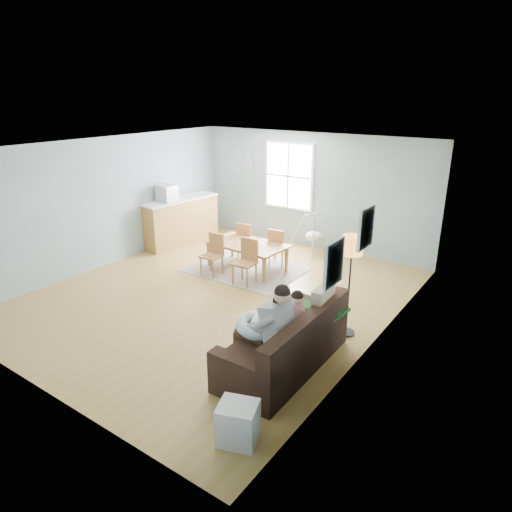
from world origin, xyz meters
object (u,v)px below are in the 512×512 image
Objects in this scene: chair_se at (247,259)px; monitor at (167,193)px; father at (267,325)px; chair_nw at (246,239)px; chair_ne at (277,245)px; sofa at (288,347)px; dining_table at (246,257)px; chair_sw at (214,252)px; baby_swing at (314,236)px; floor_lamp at (352,254)px; counter at (181,221)px; storage_cube at (237,423)px; toddler at (291,312)px.

monitor reaches higher than chair_se.
father is 1.62× the size of chair_nw.
chair_ne is at bearing 90.45° from chair_se.
father is (-0.13, -0.31, 0.42)m from sofa.
monitor reaches higher than dining_table.
chair_se is at bearing 1.35° from chair_sw.
monitor reaches higher than chair_sw.
monitor reaches higher than baby_swing.
dining_table is 1.94× the size of chair_sw.
chair_ne is at bearing 120.48° from father.
chair_sw is 2.58m from baby_swing.
baby_swing is (-2.22, 3.07, -0.91)m from floor_lamp.
baby_swing is (1.06, 1.22, -0.05)m from chair_nw.
counter is (-2.79, -0.03, 0.11)m from chair_ne.
storage_cube is 6.30m from baby_swing.
chair_sw is at bearing -114.02° from baby_swing.
storage_cube is 0.44× the size of baby_swing.
chair_se is (-2.17, 2.03, 0.20)m from sofa.
chair_se is at bearing 163.32° from floor_lamp.
toddler reaches higher than chair_se.
baby_swing is at bearing 65.98° from chair_sw.
baby_swing is at bearing 113.92° from sofa.
father reaches higher than baby_swing.
dining_table is at bearing 134.99° from sofa.
dining_table is 1.98× the size of chair_nw.
father reaches higher than dining_table.
chair_nw is at bearing 126.76° from chair_se.
sofa is at bearing -34.01° from chair_sw.
floor_lamp is 3.89m from baby_swing.
chair_sw is at bearing 132.80° from storage_cube.
sofa is at bearing -67.61° from toddler.
toddler is 1.02× the size of chair_nw.
counter is 0.84m from monitor.
toddler is at bearing -108.28° from floor_lamp.
chair_nw is at bearing 11.30° from monitor.
sofa is 1.58× the size of father.
storage_cube is 4.83m from chair_sw.
father reaches higher than toddler.
father is 4.03m from chair_ne.
father is 3.31× the size of monitor.
monitor reaches higher than counter.
monitor is at bearing -152.05° from baby_swing.
floor_lamp is at bearing 77.80° from sofa.
storage_cube is 0.57× the size of chair_se.
storage_cube is at bearing -41.54° from counter.
chair_se reaches higher than chair_sw.
floor_lamp reaches higher than dining_table.
monitor is (-2.82, 0.71, 0.82)m from chair_se.
toddler is 5.70m from counter.
floor_lamp is 3.31m from dining_table.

